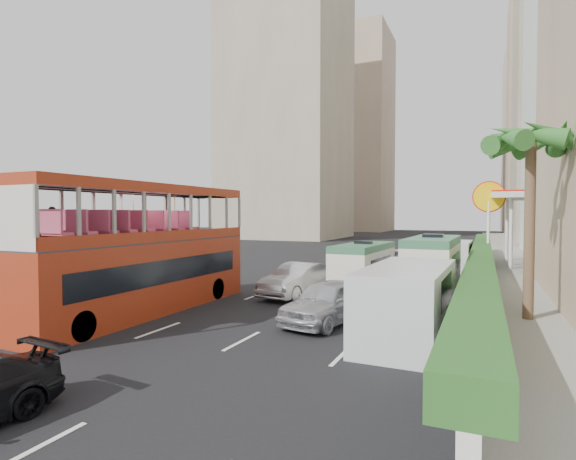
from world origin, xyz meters
The scene contains 18 objects.
ground_plane centered at (0.00, 0.00, 0.00)m, with size 200.00×200.00×0.00m, color black.
double_decker_bus centered at (-6.00, 0.00, 2.53)m, with size 2.50×11.00×5.06m, color #A02D14.
car_silver_lane_a centered at (-1.74, 5.69, 0.00)m, with size 1.64×4.69×1.55m, color #B6B8BD.
car_silver_lane_b centered at (1.25, 1.30, 0.00)m, with size 1.83×4.54×1.55m, color #B6B8BD.
van_asset centered at (1.14, 17.21, 0.00)m, with size 2.42×5.24×1.46m, color silver.
minibus_near centered at (0.82, 8.10, 1.21)m, with size 1.82×5.45×2.42m, color silver.
minibus_far centered at (4.07, 8.84, 1.39)m, with size 2.09×6.26×2.77m, color silver.
panel_van_near centered at (4.19, 0.28, 1.14)m, with size 2.28×5.70×2.28m, color silver.
panel_van_far centered at (4.51, 19.11, 1.01)m, with size 2.01×5.03×2.01m, color silver.
sidewalk centered at (9.00, 25.00, 0.09)m, with size 6.00×120.00×0.18m, color #99968C.
kerb_wall centered at (6.20, 14.00, 0.68)m, with size 0.30×44.00×1.00m, color silver.
hedge centered at (6.20, 14.00, 1.53)m, with size 1.10×44.00×0.70m, color #2D6626.
palm_tree centered at (7.80, 4.00, 3.38)m, with size 0.36×0.36×6.40m, color brown.
shell_station centered at (10.00, 23.00, 2.75)m, with size 6.50×8.00×5.50m, color silver.
tower_far_a centered at (17.00, 82.00, 22.00)m, with size 14.00×14.00×44.00m, color tan.
tower_far_b centered at (17.00, 104.00, 20.00)m, with size 14.00×14.00×40.00m, color #B3A48D.
tower_left_a centered at (-24.00, 55.00, 26.00)m, with size 18.00×18.00×52.00m, color #B3A48D.
tower_left_b centered at (-22.00, 90.00, 23.00)m, with size 16.00×16.00×46.00m, color tan.
Camera 1 is at (6.34, -13.88, 3.88)m, focal length 28.00 mm.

